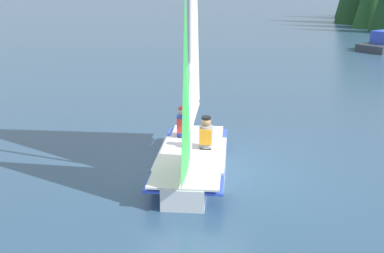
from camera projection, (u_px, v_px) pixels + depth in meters
name	position (u px, v px, depth m)	size (l,w,h in m)	color
ground_plane	(192.00, 171.00, 10.68)	(260.00, 260.00, 0.00)	#2D4C6B
sailboat_main	(192.00, 131.00, 10.45)	(4.10, 1.56, 5.97)	silver
sailor_helm	(206.00, 139.00, 10.78)	(0.35, 0.31, 1.16)	black
sailor_crew	(183.00, 128.00, 11.56)	(0.35, 0.31, 1.16)	black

